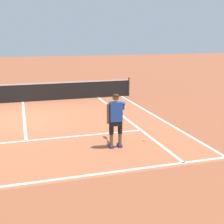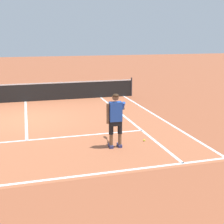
# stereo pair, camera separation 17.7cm
# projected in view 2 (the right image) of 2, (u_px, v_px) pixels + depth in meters

# --- Properties ---
(ground_plane) EXTENTS (80.00, 80.00, 0.00)m
(ground_plane) POSITION_uv_depth(u_px,v_px,m) (26.00, 119.00, 12.86)
(ground_plane) COLOR #9E5133
(court_inner_surface) EXTENTS (10.98, 9.93, 0.00)m
(court_inner_surface) POSITION_uv_depth(u_px,v_px,m) (26.00, 127.00, 11.75)
(court_inner_surface) COLOR #B2603D
(court_inner_surface) RESTS_ON ground
(line_baseline) EXTENTS (10.98, 0.10, 0.01)m
(line_baseline) POSITION_uv_depth(u_px,v_px,m) (28.00, 182.00, 7.31)
(line_baseline) COLOR white
(line_baseline) RESTS_ON ground
(line_service) EXTENTS (8.23, 0.10, 0.01)m
(line_service) POSITION_uv_depth(u_px,v_px,m) (27.00, 140.00, 10.22)
(line_service) COLOR white
(line_service) RESTS_ON ground
(line_centre_service) EXTENTS (0.10, 6.40, 0.01)m
(line_centre_service) POSITION_uv_depth(u_px,v_px,m) (26.00, 117.00, 13.21)
(line_centre_service) COLOR white
(line_centre_service) RESTS_ON ground
(line_singles_right) EXTENTS (0.10, 9.53, 0.01)m
(line_singles_right) POSITION_uv_depth(u_px,v_px,m) (128.00, 119.00, 12.83)
(line_singles_right) COLOR white
(line_singles_right) RESTS_ON ground
(line_doubles_right) EXTENTS (0.10, 9.53, 0.01)m
(line_doubles_right) POSITION_uv_depth(u_px,v_px,m) (158.00, 117.00, 13.20)
(line_doubles_right) COLOR white
(line_doubles_right) RESTS_ON ground
(tennis_net) EXTENTS (11.96, 0.08, 1.07)m
(tennis_net) POSITION_uv_depth(u_px,v_px,m) (25.00, 92.00, 16.08)
(tennis_net) COLOR #333338
(tennis_net) RESTS_ON ground
(tennis_player) EXTENTS (0.64, 1.11, 1.71)m
(tennis_player) POSITION_uv_depth(u_px,v_px,m) (116.00, 117.00, 9.37)
(tennis_player) COLOR navy
(tennis_player) RESTS_ON ground
(tennis_ball_near_feet) EXTENTS (0.07, 0.07, 0.07)m
(tennis_ball_near_feet) POSITION_uv_depth(u_px,v_px,m) (144.00, 140.00, 10.14)
(tennis_ball_near_feet) COLOR #CCE02D
(tennis_ball_near_feet) RESTS_ON ground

